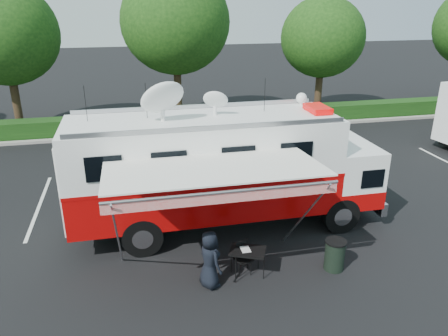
# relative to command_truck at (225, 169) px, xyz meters

# --- Properties ---
(ground_plane) EXTENTS (120.00, 120.00, 0.00)m
(ground_plane) POSITION_rel_command_truck_xyz_m (0.09, 0.00, -2.08)
(ground_plane) COLOR black
(ground_plane) RESTS_ON ground
(back_border) EXTENTS (60.00, 6.14, 8.87)m
(back_border) POSITION_rel_command_truck_xyz_m (1.23, 12.90, 2.93)
(back_border) COLOR #9E998E
(back_border) RESTS_ON ground_plane
(stall_lines) EXTENTS (24.12, 5.50, 0.01)m
(stall_lines) POSITION_rel_command_truck_xyz_m (-0.41, 3.00, -2.07)
(stall_lines) COLOR silver
(stall_lines) RESTS_ON ground_plane
(command_truck) EXTENTS (10.10, 2.78, 4.85)m
(command_truck) POSITION_rel_command_truck_xyz_m (0.00, 0.00, 0.00)
(command_truck) COLOR black
(command_truck) RESTS_ON ground_plane
(awning) EXTENTS (5.52, 2.83, 3.33)m
(awning) POSITION_rel_command_truck_xyz_m (-0.91, -2.88, 1.05)
(awning) COLOR white
(awning) RESTS_ON ground_plane
(person) EXTENTS (0.79, 0.94, 1.63)m
(person) POSITION_rel_command_truck_xyz_m (-1.12, -3.16, -2.08)
(person) COLOR black
(person) RESTS_ON ground_plane
(folding_table) EXTENTS (1.15, 1.01, 0.82)m
(folding_table) POSITION_rel_command_truck_xyz_m (-0.02, -2.93, -1.31)
(folding_table) COLOR black
(folding_table) RESTS_ON ground_plane
(folding_chair) EXTENTS (0.57, 0.61, 0.91)m
(folding_chair) POSITION_rel_command_truck_xyz_m (-0.09, -2.67, -1.54)
(folding_chair) COLOR black
(folding_chair) RESTS_ON ground_plane
(trash_bin) EXTENTS (0.61, 0.61, 0.90)m
(trash_bin) POSITION_rel_command_truck_xyz_m (2.47, -3.15, -1.62)
(trash_bin) COLOR black
(trash_bin) RESTS_ON ground_plane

